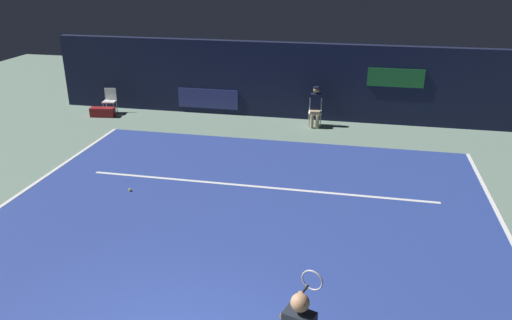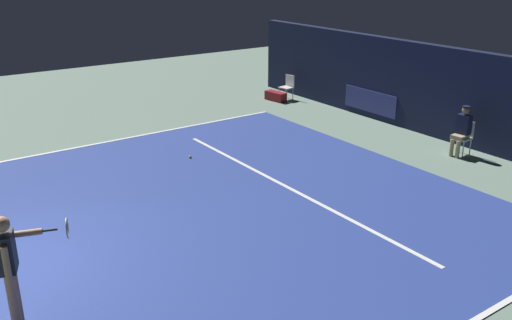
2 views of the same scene
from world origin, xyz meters
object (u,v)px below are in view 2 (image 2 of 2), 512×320
(line_judge_on_chair, at_px, (462,130))
(tennis_ball, at_px, (190,157))
(tennis_player, at_px, (11,265))
(equipment_bag, at_px, (276,96))
(courtside_chair_near, at_px, (288,86))

(line_judge_on_chair, relative_size, tennis_ball, 19.41)
(tennis_player, xyz_separation_m, line_judge_on_chair, (-0.88, 11.30, -0.30))
(line_judge_on_chair, relative_size, equipment_bag, 1.57)
(courtside_chair_near, relative_size, tennis_ball, 12.94)
(line_judge_on_chair, xyz_separation_m, courtside_chair_near, (-7.37, 0.02, -0.18))
(tennis_ball, bearing_deg, tennis_player, -48.47)
(courtside_chair_near, xyz_separation_m, equipment_bag, (-0.08, -0.48, -0.34))
(tennis_ball, xyz_separation_m, equipment_bag, (-3.59, 5.50, 0.11))
(tennis_player, bearing_deg, line_judge_on_chair, 94.45)
(tennis_ball, bearing_deg, courtside_chair_near, 120.47)
(tennis_player, bearing_deg, equipment_bag, 127.52)
(courtside_chair_near, bearing_deg, tennis_ball, -59.53)
(courtside_chair_near, bearing_deg, tennis_player, -53.92)
(courtside_chair_near, bearing_deg, equipment_bag, -99.20)
(tennis_player, relative_size, line_judge_on_chair, 1.31)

